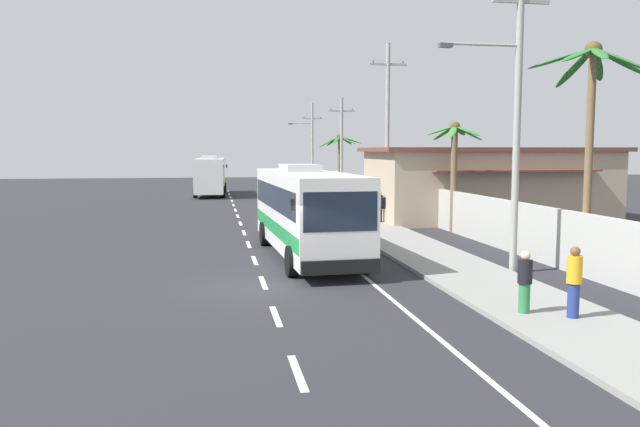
{
  "coord_description": "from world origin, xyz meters",
  "views": [
    {
      "loc": [
        -1.51,
        -19.09,
        4.18
      ],
      "look_at": [
        2.63,
        5.33,
        1.7
      ],
      "focal_mm": 35.49,
      "sensor_mm": 36.0,
      "label": 1
    }
  ],
  "objects_px": {
    "motorcycle_beside_bus": "(319,216)",
    "palm_third": "(339,147)",
    "pedestrian_far_walk": "(574,280)",
    "utility_pole_far": "(341,147)",
    "utility_pole_distant": "(311,144)",
    "pedestrian_midwalk": "(380,206)",
    "utility_pole_mid": "(387,130)",
    "pedestrian_near_kerb": "(525,281)",
    "coach_bus_foreground": "(306,209)",
    "roadside_building": "(488,183)",
    "coach_bus_far_lane": "(210,175)",
    "palm_nearest": "(591,99)",
    "palm_second": "(454,155)",
    "utility_pole_nearest": "(515,111)"
  },
  "relations": [
    {
      "from": "pedestrian_far_walk",
      "to": "utility_pole_mid",
      "type": "relative_size",
      "value": 0.17
    },
    {
      "from": "coach_bus_far_lane",
      "to": "roadside_building",
      "type": "distance_m",
      "value": 29.1
    },
    {
      "from": "palm_third",
      "to": "palm_nearest",
      "type": "bearing_deg",
      "value": -88.87
    },
    {
      "from": "pedestrian_near_kerb",
      "to": "utility_pole_mid",
      "type": "distance_m",
      "value": 21.55
    },
    {
      "from": "pedestrian_midwalk",
      "to": "utility_pole_nearest",
      "type": "relative_size",
      "value": 0.17
    },
    {
      "from": "motorcycle_beside_bus",
      "to": "pedestrian_far_walk",
      "type": "distance_m",
      "value": 19.73
    },
    {
      "from": "pedestrian_near_kerb",
      "to": "utility_pole_far",
      "type": "height_order",
      "value": "utility_pole_far"
    },
    {
      "from": "pedestrian_near_kerb",
      "to": "motorcycle_beside_bus",
      "type": "bearing_deg",
      "value": -150.48
    },
    {
      "from": "pedestrian_far_walk",
      "to": "palm_second",
      "type": "relative_size",
      "value": 0.31
    },
    {
      "from": "coach_bus_foreground",
      "to": "coach_bus_far_lane",
      "type": "bearing_deg",
      "value": 96.17
    },
    {
      "from": "utility_pole_far",
      "to": "roadside_building",
      "type": "xyz_separation_m",
      "value": [
        5.96,
        -14.93,
        -2.23
      ]
    },
    {
      "from": "coach_bus_far_lane",
      "to": "pedestrian_midwalk",
      "type": "relative_size",
      "value": 6.32
    },
    {
      "from": "coach_bus_far_lane",
      "to": "utility_pole_nearest",
      "type": "bearing_deg",
      "value": -75.63
    },
    {
      "from": "pedestrian_midwalk",
      "to": "utility_pole_mid",
      "type": "height_order",
      "value": "utility_pole_mid"
    },
    {
      "from": "utility_pole_far",
      "to": "palm_third",
      "type": "distance_m",
      "value": 6.96
    },
    {
      "from": "utility_pole_nearest",
      "to": "motorcycle_beside_bus",
      "type": "bearing_deg",
      "value": 108.33
    },
    {
      "from": "pedestrian_near_kerb",
      "to": "palm_nearest",
      "type": "distance_m",
      "value": 8.35
    },
    {
      "from": "pedestrian_near_kerb",
      "to": "coach_bus_foreground",
      "type": "bearing_deg",
      "value": -134.88
    },
    {
      "from": "pedestrian_far_walk",
      "to": "roadside_building",
      "type": "relative_size",
      "value": 0.12
    },
    {
      "from": "roadside_building",
      "to": "coach_bus_foreground",
      "type": "bearing_deg",
      "value": -138.19
    },
    {
      "from": "pedestrian_far_walk",
      "to": "utility_pole_far",
      "type": "relative_size",
      "value": 0.21
    },
    {
      "from": "utility_pole_mid",
      "to": "motorcycle_beside_bus",
      "type": "bearing_deg",
      "value": -154.18
    },
    {
      "from": "palm_nearest",
      "to": "roadside_building",
      "type": "distance_m",
      "value": 17.49
    },
    {
      "from": "utility_pole_mid",
      "to": "palm_third",
      "type": "relative_size",
      "value": 1.79
    },
    {
      "from": "utility_pole_distant",
      "to": "motorcycle_beside_bus",
      "type": "bearing_deg",
      "value": -98.18
    },
    {
      "from": "coach_bus_foreground",
      "to": "motorcycle_beside_bus",
      "type": "xyz_separation_m",
      "value": [
        1.98,
        8.81,
        -1.23
      ]
    },
    {
      "from": "utility_pole_mid",
      "to": "palm_third",
      "type": "bearing_deg",
      "value": 85.79
    },
    {
      "from": "pedestrian_far_walk",
      "to": "palm_nearest",
      "type": "relative_size",
      "value": 0.23
    },
    {
      "from": "coach_bus_far_lane",
      "to": "utility_pole_distant",
      "type": "relative_size",
      "value": 1.2
    },
    {
      "from": "coach_bus_far_lane",
      "to": "utility_pole_mid",
      "type": "distance_m",
      "value": 26.65
    },
    {
      "from": "coach_bus_foreground",
      "to": "motorcycle_beside_bus",
      "type": "distance_m",
      "value": 9.11
    },
    {
      "from": "utility_pole_distant",
      "to": "pedestrian_midwalk",
      "type": "bearing_deg",
      "value": -91.89
    },
    {
      "from": "pedestrian_near_kerb",
      "to": "palm_second",
      "type": "distance_m",
      "value": 16.99
    },
    {
      "from": "pedestrian_near_kerb",
      "to": "palm_second",
      "type": "xyz_separation_m",
      "value": [
        4.47,
        16.11,
        3.01
      ]
    },
    {
      "from": "utility_pole_far",
      "to": "palm_nearest",
      "type": "relative_size",
      "value": 1.09
    },
    {
      "from": "motorcycle_beside_bus",
      "to": "pedestrian_near_kerb",
      "type": "height_order",
      "value": "pedestrian_near_kerb"
    },
    {
      "from": "coach_bus_foreground",
      "to": "pedestrian_midwalk",
      "type": "distance_m",
      "value": 11.52
    },
    {
      "from": "motorcycle_beside_bus",
      "to": "palm_third",
      "type": "height_order",
      "value": "palm_third"
    },
    {
      "from": "motorcycle_beside_bus",
      "to": "roadside_building",
      "type": "xyz_separation_m",
      "value": [
        10.79,
        2.6,
        1.54
      ]
    },
    {
      "from": "utility_pole_distant",
      "to": "palm_third",
      "type": "bearing_deg",
      "value": -81.66
    },
    {
      "from": "utility_pole_far",
      "to": "pedestrian_near_kerb",
      "type": "bearing_deg",
      "value": -94.37
    },
    {
      "from": "pedestrian_far_walk",
      "to": "palm_nearest",
      "type": "xyz_separation_m",
      "value": [
        3.76,
        5.48,
        4.8
      ]
    },
    {
      "from": "coach_bus_foreground",
      "to": "roadside_building",
      "type": "height_order",
      "value": "roadside_building"
    },
    {
      "from": "coach_bus_far_lane",
      "to": "utility_pole_far",
      "type": "relative_size",
      "value": 1.3
    },
    {
      "from": "palm_third",
      "to": "utility_pole_mid",
      "type": "bearing_deg",
      "value": -94.21
    },
    {
      "from": "utility_pole_distant",
      "to": "roadside_building",
      "type": "distance_m",
      "value": 31.07
    },
    {
      "from": "pedestrian_near_kerb",
      "to": "palm_third",
      "type": "bearing_deg",
      "value": -161.87
    },
    {
      "from": "coach_bus_foreground",
      "to": "palm_third",
      "type": "bearing_deg",
      "value": 76.5
    },
    {
      "from": "utility_pole_nearest",
      "to": "roadside_building",
      "type": "distance_m",
      "value": 17.46
    },
    {
      "from": "pedestrian_near_kerb",
      "to": "pedestrian_far_walk",
      "type": "distance_m",
      "value": 1.14
    }
  ]
}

